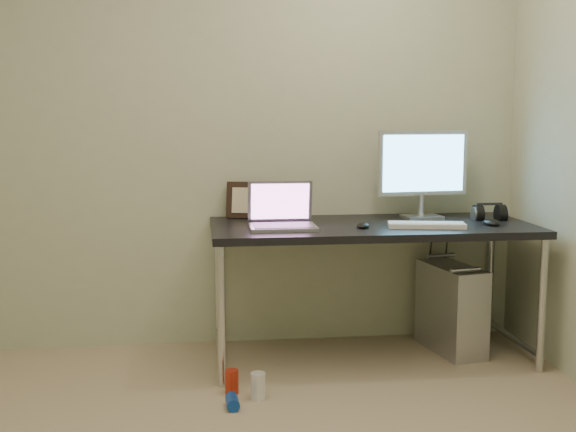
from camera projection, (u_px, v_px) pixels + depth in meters
The scene contains 16 objects.
wall_back at pixel (220, 130), 4.11m from camera, with size 3.50×0.02×2.50m, color beige.
desk at pixel (371, 237), 3.92m from camera, with size 1.73×0.76×0.75m.
tower_computer at pixel (451, 308), 4.09m from camera, with size 0.29×0.50×0.53m.
cable_a at pixel (428, 272), 4.33m from camera, with size 0.01×0.01×0.70m, color black.
cable_b at pixel (444, 276), 4.32m from camera, with size 0.01×0.01×0.72m, color black.
can_red at pixel (232, 382), 3.47m from camera, with size 0.07×0.07×0.12m, color #B42A14.
can_white at pixel (258, 386), 3.41m from camera, with size 0.07×0.07×0.13m, color white.
can_blue at pixel (232, 402), 3.31m from camera, with size 0.06×0.06×0.11m, color #103EA5.
laptop at pixel (282, 217), 3.78m from camera, with size 0.35×0.28×0.24m.
monitor at pixel (423, 167), 4.09m from camera, with size 0.53×0.18×0.50m.
keyboard at pixel (427, 225), 3.78m from camera, with size 0.40×0.13×0.02m, color white.
mouse_right at pixel (491, 221), 3.86m from camera, with size 0.08×0.12×0.04m, color black.
mouse_left at pixel (363, 224), 3.77m from camera, with size 0.07×0.11×0.04m, color black.
headphones at pixel (489, 214), 4.05m from camera, with size 0.18×0.11×0.12m.
picture_frame at pixel (249, 200), 4.11m from camera, with size 0.26×0.03×0.21m, color black.
webcam at pixel (290, 203), 4.10m from camera, with size 0.04×0.03×0.12m.
Camera 1 is at (-0.11, -2.41, 1.33)m, focal length 45.00 mm.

